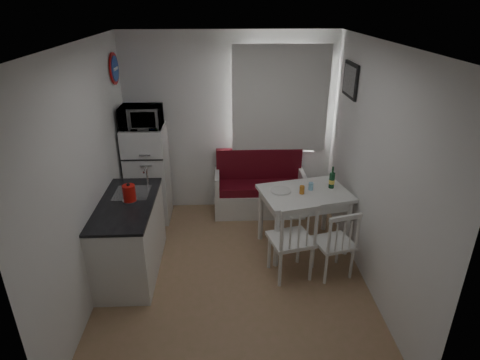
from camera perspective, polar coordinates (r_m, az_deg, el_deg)
The scene contains 22 objects.
floor at distance 4.87m, azimuth -0.84°, elevation -13.22°, with size 3.00×3.50×0.02m, color #9D7F53.
ceiling at distance 3.86m, azimuth -1.08°, elevation 18.89°, with size 3.00×3.50×0.02m, color white.
wall_back at distance 5.84m, azimuth -1.39°, elevation 7.85°, with size 3.00×0.02×2.60m, color white.
wall_front at distance 2.69m, azimuth 0.06°, elevation -14.24°, with size 3.00×0.02×2.60m, color white.
wall_left at distance 4.43m, azimuth -20.75°, elevation 0.55°, with size 0.02×3.50×2.60m, color white.
wall_right at distance 4.49m, azimuth 18.59°, elevation 1.20°, with size 0.02×3.50×2.60m, color white.
window at distance 5.78m, azimuth 5.66°, elevation 10.90°, with size 1.22×0.06×1.47m, color white.
curtain at distance 5.70m, azimuth 5.78°, elevation 11.22°, with size 1.35×0.02×1.50m, color white.
kitchen_counter at distance 4.86m, azimuth -15.34°, elevation -7.74°, with size 0.62×1.32×1.16m.
wall_sign at distance 5.53m, azimuth -17.38°, elevation 14.88°, with size 0.40×0.40×0.03m, color #193F97.
picture_frame at distance 5.27m, azimuth 15.40°, elevation 13.55°, with size 0.04×0.52×0.42m, color black.
bench at distance 6.00m, azimuth 2.75°, elevation -1.81°, with size 1.33×0.51×0.95m.
dining_table at distance 5.05m, azimuth 9.16°, elevation -2.55°, with size 1.20×0.96×0.79m.
chair_left at distance 4.48m, azimuth 7.52°, elevation -7.65°, with size 0.56×0.54×0.53m.
chair_right at distance 4.64m, azimuth 13.60°, elevation -8.06°, with size 0.49×0.48×0.46m.
fridge at distance 5.82m, azimuth -12.96°, elevation 0.83°, with size 0.56×0.56×1.39m, color white.
microwave at distance 5.50m, azimuth -13.88°, elevation 8.71°, with size 0.54×0.36×0.30m, color white.
kettle at distance 4.59m, azimuth -15.48°, elevation -1.81°, with size 0.17×0.17×0.22m, color red.
wine_bottle at distance 5.12m, azimuth 12.97°, elevation 0.37°, with size 0.07×0.07×0.28m, color #143F22, non-canonical shape.
drinking_glass_orange at distance 4.94m, azimuth 8.81°, elevation -1.39°, with size 0.06×0.06×0.10m, color orange.
drinking_glass_blue at distance 5.05m, azimuth 10.05°, elevation -0.88°, with size 0.06×0.06×0.10m, color #86C3E5.
plate at distance 4.97m, azimuth 5.80°, elevation -1.52°, with size 0.25×0.25×0.02m, color white.
Camera 1 is at (-0.09, -3.84, 2.99)m, focal length 30.00 mm.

